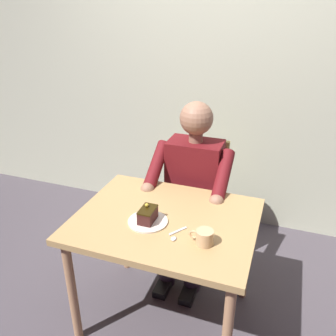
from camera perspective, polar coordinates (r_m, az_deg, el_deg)
ground_plane at (r=2.40m, az=-0.34°, el=-22.66°), size 14.00×14.00×0.00m
cafe_rear_panel at (r=2.87m, az=9.08°, el=19.43°), size 6.40×0.12×3.00m
dining_table at (r=1.97m, az=-0.39°, el=-10.28°), size 0.97×0.77×0.73m
chair at (r=2.58m, az=4.73°, el=-4.51°), size 0.42×0.42×0.91m
seated_person at (r=2.36m, az=3.73°, el=-3.48°), size 0.53×0.58×1.22m
dessert_plate at (r=1.89m, az=-3.28°, el=-8.65°), size 0.21×0.21×0.01m
cake_slice at (r=1.86m, az=-3.32°, el=-7.57°), size 0.08×0.12×0.09m
coffee_cup at (r=1.72m, az=5.92°, el=-11.07°), size 0.12×0.09×0.08m
dessert_spoon at (r=1.79m, az=1.25°, el=-10.83°), size 0.07×0.14×0.01m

